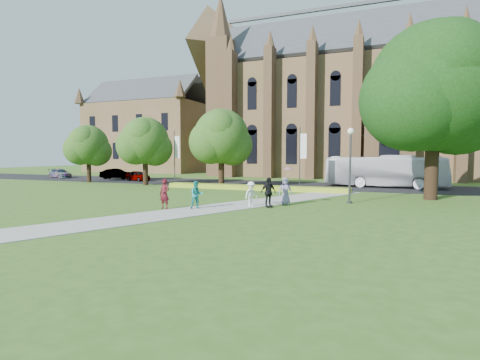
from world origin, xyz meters
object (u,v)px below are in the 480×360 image
at_px(streetlamp, 350,156).
at_px(car_0, 138,176).
at_px(car_1, 117,174).
at_px(car_2, 60,173).
at_px(tour_coach, 385,171).
at_px(large_tree, 434,88).
at_px(pedestrian_0, 165,194).

distance_m(streetlamp, car_0, 30.06).
relative_size(car_1, car_2, 0.99).
distance_m(tour_coach, car_1, 34.31).
xyz_separation_m(car_0, car_2, (-14.21, 0.88, -0.02)).
relative_size(car_0, car_1, 0.89).
height_order(car_0, car_1, car_1).
relative_size(tour_coach, car_2, 2.75).
distance_m(streetlamp, large_tree, 8.73).
bearing_deg(streetlamp, car_1, 156.12).
distance_m(streetlamp, car_1, 35.25).
bearing_deg(car_1, large_tree, -121.39).
distance_m(car_0, car_1, 5.23).
distance_m(large_tree, pedestrian_0, 21.12).
bearing_deg(large_tree, pedestrian_0, -143.36).
bearing_deg(car_2, large_tree, -83.76).
xyz_separation_m(tour_coach, car_0, (-29.39, -1.82, -1.01)).
bearing_deg(tour_coach, large_tree, -159.49).
relative_size(car_2, pedestrian_0, 2.30).
relative_size(large_tree, car_2, 3.05).
relative_size(streetlamp, tour_coach, 0.44).
bearing_deg(car_0, large_tree, -84.02).
xyz_separation_m(large_tree, car_2, (-46.95, 8.81, -7.72)).
bearing_deg(pedestrian_0, car_1, 138.65).
height_order(tour_coach, pedestrian_0, tour_coach).
relative_size(streetlamp, car_0, 1.37).
bearing_deg(car_0, car_2, 106.04).
xyz_separation_m(streetlamp, car_0, (-27.24, 12.43, -2.63)).
bearing_deg(car_0, tour_coach, -66.86).
bearing_deg(car_1, car_0, -127.10).
relative_size(car_0, car_2, 0.88).
xyz_separation_m(car_0, pedestrian_0, (16.87, -19.73, 0.31)).
distance_m(streetlamp, pedestrian_0, 12.90).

